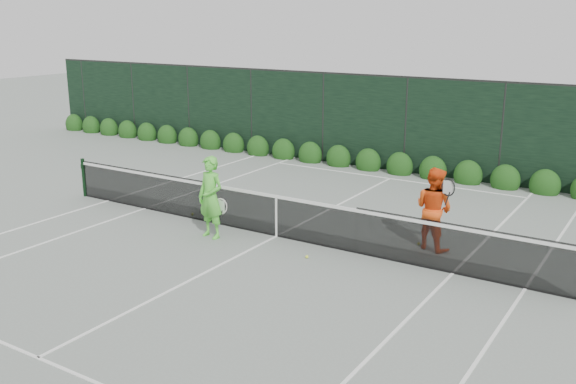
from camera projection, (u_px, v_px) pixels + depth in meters
The scene contains 8 objects.
ground at pixel (277, 236), 14.63m from camera, with size 80.00×80.00×0.00m, color gray.
tennis_net at pixel (276, 214), 14.50m from camera, with size 12.90×0.10×1.07m.
player_woman at pixel (211, 197), 14.36m from camera, with size 0.73×0.52×1.87m.
player_man at pixel (434, 208), 13.65m from camera, with size 1.04×0.92×1.79m.
court_lines at pixel (277, 236), 14.63m from camera, with size 11.03×23.83×0.01m.
windscreen_fence at pixel (197, 200), 12.02m from camera, with size 32.00×21.07×3.06m.
hedge_row at pixel (400, 167), 20.40m from camera, with size 31.66×0.65×0.94m.
tennis_balls at pixel (301, 237), 14.50m from camera, with size 5.70×2.05×0.07m.
Camera 1 is at (7.62, -11.56, 4.84)m, focal length 40.00 mm.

